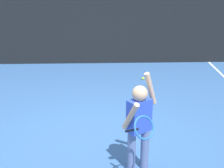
{
  "coord_description": "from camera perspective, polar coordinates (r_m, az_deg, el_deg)",
  "views": [
    {
      "loc": [
        0.15,
        -4.72,
        2.7
      ],
      "look_at": [
        0.31,
        0.18,
        0.85
      ],
      "focal_mm": 54.11,
      "sensor_mm": 36.0,
      "label": 1
    }
  ],
  "objects": [
    {
      "name": "tennis_ball_3",
      "position": [
        7.95,
        5.26,
        0.97
      ],
      "size": [
        0.07,
        0.07,
        0.07
      ],
      "primitive_type": "sphere",
      "color": "#CCE033",
      "rests_on": "ground"
    },
    {
      "name": "tennis_player",
      "position": [
        4.35,
        4.62,
        -6.33
      ],
      "size": [
        0.49,
        0.84,
        1.35
      ],
      "rotation": [
        0.0,
        0.0,
        0.6
      ],
      "color": "slate",
      "rests_on": "ground"
    },
    {
      "name": "ground_plane",
      "position": [
        5.44,
        -3.28,
        -9.11
      ],
      "size": [
        20.0,
        20.0,
        0.0
      ],
      "primitive_type": "plane",
      "color": "#335B93"
    }
  ]
}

